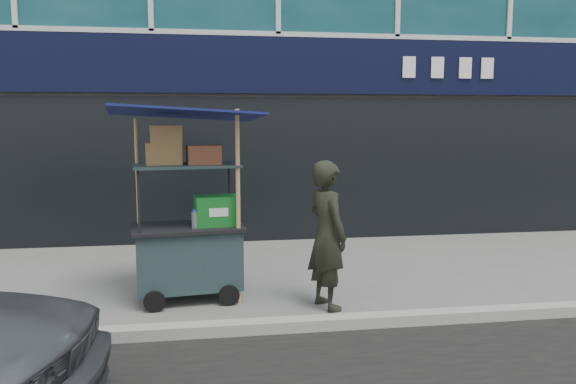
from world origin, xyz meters
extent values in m
plane|color=slate|center=(0.00, 0.00, 0.00)|extent=(80.00, 80.00, 0.00)
cube|color=#989890|center=(0.00, -0.20, 0.06)|extent=(80.00, 0.18, 0.12)
cube|color=black|center=(0.00, 3.86, 2.90)|extent=(15.68, 0.06, 0.90)
cube|color=black|center=(0.00, 3.90, 1.20)|extent=(15.68, 0.04, 2.40)
cube|color=#19282A|center=(-1.43, 0.94, 0.48)|extent=(1.22, 0.80, 0.67)
cylinder|color=black|center=(-1.78, 0.55, 0.11)|extent=(0.23, 0.08, 0.23)
cylinder|color=black|center=(-0.98, 0.64, 0.11)|extent=(0.23, 0.08, 0.23)
cube|color=black|center=(-1.43, 0.94, 0.83)|extent=(1.30, 0.89, 0.04)
cylinder|color=black|center=(-1.91, 0.60, 1.17)|extent=(0.03, 0.03, 0.72)
cylinder|color=black|center=(-0.87, 0.72, 1.17)|extent=(0.03, 0.03, 0.72)
cylinder|color=black|center=(-1.98, 1.16, 1.17)|extent=(0.03, 0.03, 0.72)
cylinder|color=black|center=(-0.94, 1.29, 1.17)|extent=(0.03, 0.03, 0.72)
cube|color=#19282A|center=(-1.43, 0.94, 1.53)|extent=(1.22, 0.80, 0.03)
cylinder|color=#9D7A47|center=(-0.87, 0.72, 1.07)|extent=(0.05, 0.05, 2.15)
cylinder|color=#9D7A47|center=(-1.98, 1.16, 1.03)|extent=(0.04, 0.04, 2.05)
cube|color=#0D1B4C|center=(-1.43, 0.94, 2.10)|extent=(1.75, 1.33, 0.19)
cube|color=#0E591B|center=(-1.10, 0.94, 1.02)|extent=(0.51, 0.39, 0.33)
cylinder|color=silver|center=(-1.35, 0.76, 0.94)|extent=(0.07, 0.07, 0.19)
cylinder|color=blue|center=(-1.35, 0.76, 1.05)|extent=(0.03, 0.03, 0.02)
cube|color=brown|center=(-1.67, 0.96, 1.66)|extent=(0.41, 0.33, 0.24)
cube|color=brown|center=(-1.23, 0.92, 1.65)|extent=(0.39, 0.31, 0.21)
cube|color=brown|center=(-1.64, 0.95, 1.88)|extent=(0.36, 0.29, 0.19)
imported|color=black|center=(0.06, 0.44, 0.80)|extent=(0.56, 0.68, 1.61)
camera|label=1|loc=(-1.24, -5.35, 2.04)|focal=35.00mm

